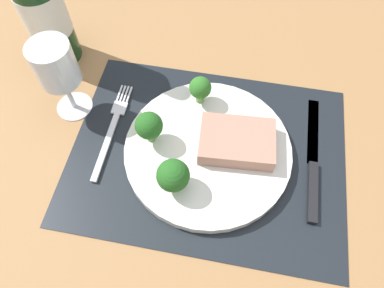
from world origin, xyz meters
The scene contains 11 objects.
ground_plane centered at (0.00, 0.00, -1.50)cm, with size 140.00×110.00×3.00cm, color #996D42.
placemat centered at (0.00, 0.00, 0.15)cm, with size 44.23×33.52×0.30cm, color black.
plate centered at (0.00, 0.00, 1.10)cm, with size 26.79×26.79×1.60cm, color silver.
steak centered at (4.33, 1.19, 3.30)cm, with size 11.65×8.17×2.80cm, color tan.
broccoli_front_edge centered at (-9.27, 0.45, 5.69)cm, with size 4.34×4.34×6.08cm.
broccoli_near_steak centered at (-2.91, 9.11, 5.11)cm, with size 3.71×3.71×5.23cm.
broccoli_back_left centered at (-3.95, -7.30, 5.29)cm, with size 4.86×4.86×5.94cm.
fork centered at (-16.60, 1.42, 0.55)cm, with size 2.40×19.20×0.50cm.
knife centered at (16.90, 0.53, 0.60)cm, with size 1.80×23.00×0.80cm.
wine_bottle centered at (-31.37, 16.40, 11.98)cm, with size 7.76×7.76×32.52cm.
wine_glass centered at (-24.63, 5.00, 9.97)cm, with size 6.54×6.54×14.43cm.
Camera 1 is at (2.64, -27.79, 51.31)cm, focal length 33.33 mm.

